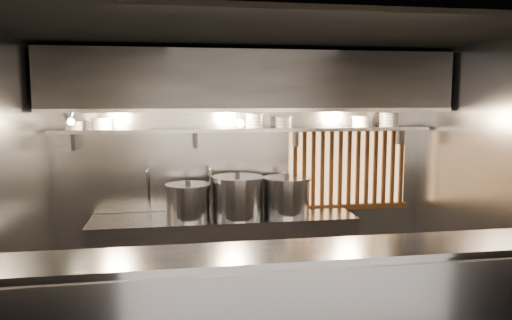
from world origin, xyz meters
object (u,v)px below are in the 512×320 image
object	(u,v)px
pendant_bulb	(240,123)
stock_pot_mid	(287,195)
stock_pot_right	(238,197)
stock_pot_left	(188,201)
heat_lamp	(68,116)

from	to	relation	value
pendant_bulb	stock_pot_mid	bearing A→B (deg)	-5.17
pendant_bulb	stock_pot_right	world-z (taller)	pendant_bulb
stock_pot_left	stock_pot_mid	world-z (taller)	stock_pot_mid
pendant_bulb	stock_pot_left	size ratio (longest dim) A/B	0.28
heat_lamp	stock_pot_left	distance (m)	1.56
stock_pot_left	stock_pot_mid	xyz separation A→B (m)	(1.14, 0.05, 0.02)
pendant_bulb	stock_pot_mid	distance (m)	1.00
pendant_bulb	stock_pot_left	distance (m)	1.06
pendant_bulb	stock_pot_right	distance (m)	0.84
stock_pot_left	stock_pot_mid	size ratio (longest dim) A/B	0.90
stock_pot_left	pendant_bulb	bearing A→B (deg)	9.57
stock_pot_mid	stock_pot_left	bearing A→B (deg)	-177.34
stock_pot_mid	pendant_bulb	bearing A→B (deg)	174.83
pendant_bulb	stock_pot_right	bearing A→B (deg)	-114.19
pendant_bulb	stock_pot_left	xyz separation A→B (m)	(-0.60, -0.10, -0.86)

